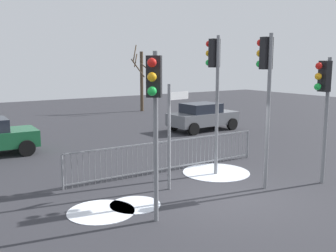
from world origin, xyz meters
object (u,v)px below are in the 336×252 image
at_px(traffic_light_foreground_right, 266,76).
at_px(bare_tree_left, 141,79).
at_px(traffic_light_rear_right, 154,99).
at_px(direction_sign_post, 171,131).
at_px(car_grey_far, 203,116).
at_px(traffic_light_foreground_left, 324,92).
at_px(traffic_light_mid_right, 214,74).

distance_m(traffic_light_foreground_right, bare_tree_left, 18.65).
xyz_separation_m(traffic_light_rear_right, direction_sign_post, (1.68, 1.87, -1.15)).
bearing_deg(traffic_light_foreground_right, direction_sign_post, 152.28).
distance_m(traffic_light_rear_right, direction_sign_post, 2.76).
relative_size(traffic_light_rear_right, direction_sign_post, 1.28).
bearing_deg(car_grey_far, traffic_light_foreground_left, -109.12).
xyz_separation_m(traffic_light_mid_right, car_grey_far, (4.85, 6.71, -2.53)).
bearing_deg(traffic_light_foreground_left, car_grey_far, -8.31).
relative_size(traffic_light_rear_right, traffic_light_foreground_left, 1.03).
distance_m(traffic_light_mid_right, car_grey_far, 8.66).
bearing_deg(traffic_light_foreground_right, traffic_light_mid_right, 100.13).
relative_size(traffic_light_foreground_left, car_grey_far, 0.99).
relative_size(traffic_light_foreground_right, direction_sign_post, 1.46).
distance_m(traffic_light_mid_right, traffic_light_foreground_left, 3.34).
height_order(traffic_light_mid_right, bare_tree_left, bare_tree_left).
bearing_deg(traffic_light_foreground_right, traffic_light_foreground_left, -21.20).
bearing_deg(bare_tree_left, direction_sign_post, -116.87).
height_order(traffic_light_rear_right, bare_tree_left, bare_tree_left).
xyz_separation_m(traffic_light_foreground_left, bare_tree_left, (4.22, 18.38, -0.39)).
relative_size(traffic_light_mid_right, car_grey_far, 1.17).
xyz_separation_m(traffic_light_rear_right, car_grey_far, (8.61, 9.17, -2.11)).
xyz_separation_m(traffic_light_mid_right, traffic_light_rear_right, (-3.76, -2.46, -0.42)).
height_order(traffic_light_mid_right, direction_sign_post, traffic_light_mid_right).
height_order(traffic_light_mid_right, traffic_light_foreground_left, traffic_light_mid_right).
xyz_separation_m(traffic_light_foreground_right, traffic_light_rear_right, (-4.04, -0.53, -0.40)).
distance_m(traffic_light_foreground_left, car_grey_far, 9.99).
bearing_deg(bare_tree_left, traffic_light_rear_right, -118.68).
xyz_separation_m(traffic_light_mid_right, traffic_light_foreground_right, (0.28, -1.93, -0.02)).
relative_size(traffic_light_foreground_right, bare_tree_left, 0.91).
bearing_deg(traffic_light_foreground_left, traffic_light_foreground_right, 75.80).
bearing_deg(traffic_light_foreground_left, direction_sign_post, 71.92).
distance_m(traffic_light_rear_right, bare_tree_left, 20.74).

